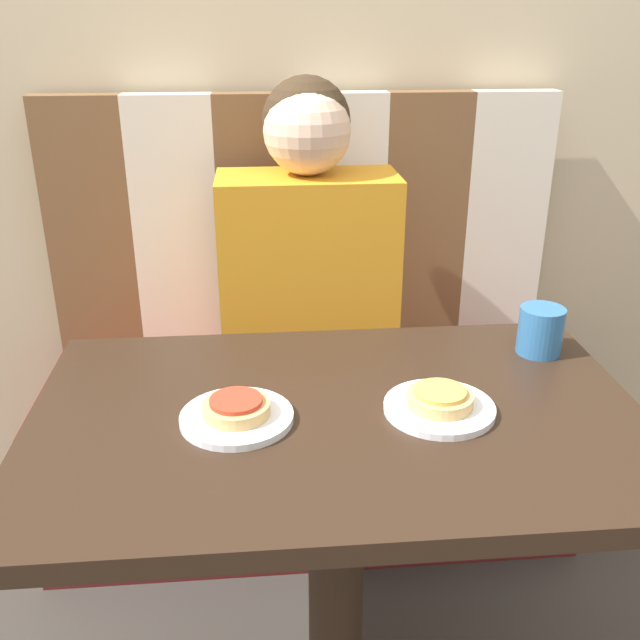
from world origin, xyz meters
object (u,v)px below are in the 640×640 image
(pizza_right, at_px, (440,398))
(plate_left, at_px, (237,417))
(plate_right, at_px, (439,408))
(person, at_px, (308,242))
(drinking_cup, at_px, (541,330))
(pizza_left, at_px, (236,407))

(pizza_right, bearing_deg, plate_left, 180.00)
(plate_right, height_order, pizza_right, pizza_right)
(person, bearing_deg, plate_right, -76.49)
(plate_left, xyz_separation_m, drinking_cup, (0.56, 0.20, 0.04))
(pizza_left, distance_m, drinking_cup, 0.60)
(person, distance_m, drinking_cup, 0.62)
(plate_right, bearing_deg, plate_left, 180.00)
(plate_left, xyz_separation_m, pizza_left, (0.00, -0.00, 0.02))
(plate_right, bearing_deg, person, 103.51)
(drinking_cup, bearing_deg, plate_right, -140.42)
(drinking_cup, bearing_deg, plate_left, -160.67)
(plate_left, bearing_deg, drinking_cup, 19.33)
(person, relative_size, plate_right, 4.12)
(pizza_left, xyz_separation_m, drinking_cup, (0.56, 0.20, 0.02))
(person, xyz_separation_m, pizza_right, (0.16, -0.68, -0.06))
(drinking_cup, bearing_deg, pizza_right, -140.42)
(plate_right, height_order, pizza_left, pizza_left)
(plate_right, distance_m, drinking_cup, 0.31)
(plate_left, bearing_deg, person, 76.49)
(pizza_right, bearing_deg, plate_right, 7.13)
(person, relative_size, pizza_right, 6.93)
(person, distance_m, pizza_left, 0.70)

